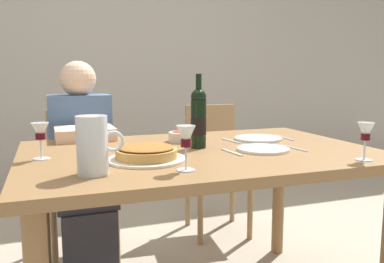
% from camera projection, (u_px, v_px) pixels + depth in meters
% --- Properties ---
extents(back_wall, '(8.00, 0.10, 2.80)m').
position_uv_depth(back_wall, '(113.00, 41.00, 3.85)').
color(back_wall, '#B2ADA3').
rests_on(back_wall, ground).
extents(dining_table, '(1.50, 1.00, 0.76)m').
position_uv_depth(dining_table, '(200.00, 170.00, 1.75)').
color(dining_table, olive).
rests_on(dining_table, ground).
extents(wine_bottle, '(0.07, 0.07, 0.33)m').
position_uv_depth(wine_bottle, '(199.00, 118.00, 1.77)').
color(wine_bottle, black).
rests_on(wine_bottle, dining_table).
extents(water_pitcher, '(0.16, 0.10, 0.19)m').
position_uv_depth(water_pitcher, '(93.00, 149.00, 1.31)').
color(water_pitcher, silver).
rests_on(water_pitcher, dining_table).
extents(baked_tart, '(0.30, 0.30, 0.06)m').
position_uv_depth(baked_tart, '(147.00, 153.00, 1.52)').
color(baked_tart, silver).
rests_on(baked_tart, dining_table).
extents(salad_bowl, '(0.14, 0.14, 0.06)m').
position_uv_depth(salad_bowl, '(182.00, 136.00, 1.95)').
color(salad_bowl, silver).
rests_on(salad_bowl, dining_table).
extents(wine_glass_left_diner, '(0.06, 0.06, 0.15)m').
position_uv_depth(wine_glass_left_diner, '(366.00, 134.00, 1.52)').
color(wine_glass_left_diner, silver).
rests_on(wine_glass_left_diner, dining_table).
extents(wine_glass_right_diner, '(0.07, 0.07, 0.14)m').
position_uv_depth(wine_glass_right_diner, '(40.00, 133.00, 1.54)').
color(wine_glass_right_diner, silver).
rests_on(wine_glass_right_diner, dining_table).
extents(wine_glass_centre, '(0.07, 0.07, 0.16)m').
position_uv_depth(wine_glass_centre, '(186.00, 139.00, 1.35)').
color(wine_glass_centre, silver).
rests_on(wine_glass_centre, dining_table).
extents(dinner_plate_left_setting, '(0.22, 0.22, 0.01)m').
position_uv_depth(dinner_plate_left_setting, '(263.00, 149.00, 1.72)').
color(dinner_plate_left_setting, white).
rests_on(dinner_plate_left_setting, dining_table).
extents(dinner_plate_right_setting, '(0.24, 0.24, 0.01)m').
position_uv_depth(dinner_plate_right_setting, '(258.00, 138.00, 2.01)').
color(dinner_plate_right_setting, silver).
rests_on(dinner_plate_right_setting, dining_table).
extents(fork_left_setting, '(0.03, 0.16, 0.00)m').
position_uv_depth(fork_left_setting, '(232.00, 152.00, 1.68)').
color(fork_left_setting, silver).
rests_on(fork_left_setting, dining_table).
extents(knife_left_setting, '(0.03, 0.18, 0.00)m').
position_uv_depth(knife_left_setting, '(293.00, 148.00, 1.78)').
color(knife_left_setting, silver).
rests_on(knife_left_setting, dining_table).
extents(knife_right_setting, '(0.02, 0.18, 0.00)m').
position_uv_depth(knife_right_setting, '(284.00, 138.00, 2.06)').
color(knife_right_setting, silver).
rests_on(knife_right_setting, dining_table).
extents(spoon_right_setting, '(0.04, 0.16, 0.00)m').
position_uv_depth(spoon_right_setting, '(231.00, 141.00, 1.96)').
color(spoon_right_setting, silver).
rests_on(spoon_right_setting, dining_table).
extents(chair_left, '(0.40, 0.40, 0.87)m').
position_uv_depth(chair_left, '(80.00, 172.00, 2.43)').
color(chair_left, '#9E7A51').
rests_on(chair_left, ground).
extents(diner_left, '(0.34, 0.50, 1.16)m').
position_uv_depth(diner_left, '(83.00, 160.00, 2.20)').
color(diner_left, '#4C6B93').
rests_on(diner_left, ground).
extents(chair_right, '(0.44, 0.44, 0.87)m').
position_uv_depth(chair_right, '(214.00, 159.00, 2.79)').
color(chair_right, '#9E7A51').
rests_on(chair_right, ground).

